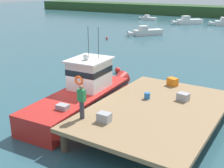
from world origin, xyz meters
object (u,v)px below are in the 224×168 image
object	(u,v)px
moored_boat_far_right	(146,32)
mooring_buoy_spare_mooring	(118,70)
main_fishing_boat	(84,94)
crate_stack_mid_dock	(183,97)
moored_boat_near_channel	(188,21)
mooring_buoy_inshore	(107,38)
mooring_buoy_channel_marker	(128,79)
crate_single_by_cleat	(104,117)
crate_stack_near_edge	(173,82)
deckhand_by_the_boat	(82,101)
bait_bucket	(147,96)
moored_boat_off_the_point	(148,18)

from	to	relation	value
moored_boat_far_right	mooring_buoy_spare_mooring	distance (m)	20.55
main_fishing_boat	crate_stack_mid_dock	distance (m)	5.68
main_fishing_boat	moored_boat_far_right	xyz separation A→B (m)	(-9.04, 27.09, -0.52)
mooring_buoy_spare_mooring	moored_boat_near_channel	bearing A→B (deg)	99.00
mooring_buoy_inshore	mooring_buoy_channel_marker	size ratio (longest dim) A/B	0.89
crate_single_by_cleat	mooring_buoy_channel_marker	size ratio (longest dim) A/B	1.68
crate_single_by_cleat	mooring_buoy_channel_marker	bearing A→B (deg)	112.58
crate_stack_near_edge	deckhand_by_the_boat	size ratio (longest dim) A/B	0.37
mooring_buoy_spare_mooring	mooring_buoy_channel_marker	xyz separation A→B (m)	(1.84, -1.53, -0.07)
bait_bucket	moored_boat_far_right	distance (m)	29.18
crate_stack_mid_dock	crate_single_by_cleat	world-z (taller)	crate_single_by_cleat
crate_stack_mid_dock	crate_single_by_cleat	distance (m)	4.92
mooring_buoy_channel_marker	crate_stack_mid_dock	bearing A→B (deg)	-37.46
moored_boat_near_channel	mooring_buoy_spare_mooring	world-z (taller)	moored_boat_near_channel
mooring_buoy_inshore	mooring_buoy_channel_marker	bearing A→B (deg)	-52.01
crate_stack_mid_dock	moored_boat_off_the_point	world-z (taller)	crate_stack_mid_dock
moored_boat_off_the_point	crate_stack_mid_dock	bearing A→B (deg)	-62.58
moored_boat_off_the_point	mooring_buoy_channel_marker	bearing A→B (deg)	-66.73
crate_stack_near_edge	mooring_buoy_inshore	distance (m)	23.72
deckhand_by_the_boat	moored_boat_off_the_point	size ratio (longest dim) A/B	0.37
moored_boat_far_right	mooring_buoy_spare_mooring	size ratio (longest dim) A/B	10.47
bait_bucket	mooring_buoy_spare_mooring	world-z (taller)	bait_bucket
bait_bucket	moored_boat_near_channel	xyz separation A→B (m)	(-11.66, 42.75, -0.82)
crate_stack_near_edge	moored_boat_far_right	bearing A→B (deg)	119.20
crate_stack_mid_dock	deckhand_by_the_boat	world-z (taller)	deckhand_by_the_boat
crate_stack_mid_dock	moored_boat_far_right	xyz separation A→B (m)	(-14.46, 25.44, -0.91)
crate_stack_near_edge	bait_bucket	xyz separation A→B (m)	(-0.36, -2.86, -0.07)
crate_stack_mid_dock	mooring_buoy_inshore	distance (m)	26.16
crate_stack_near_edge	crate_single_by_cleat	size ratio (longest dim) A/B	1.00
crate_single_by_cleat	moored_boat_far_right	size ratio (longest dim) A/B	0.12
crate_stack_near_edge	moored_boat_near_channel	size ratio (longest dim) A/B	0.11
crate_single_by_cleat	moored_boat_near_channel	xyz separation A→B (m)	(-11.24, 46.35, -0.86)
crate_single_by_cleat	moored_boat_off_the_point	xyz separation A→B (m)	(-20.87, 48.83, -1.03)
deckhand_by_the_boat	moored_boat_off_the_point	world-z (taller)	deckhand_by_the_boat
moored_boat_near_channel	mooring_buoy_inshore	bearing A→B (deg)	-100.30
crate_single_by_cleat	moored_boat_off_the_point	distance (m)	53.11
crate_stack_near_edge	mooring_buoy_channel_marker	distance (m)	5.28
crate_stack_mid_dock	mooring_buoy_spare_mooring	world-z (taller)	crate_stack_mid_dock
bait_bucket	mooring_buoy_inshore	xyz separation A→B (m)	(-15.76, 20.20, -1.21)
mooring_buoy_inshore	mooring_buoy_spare_mooring	bearing A→B (deg)	-53.78
crate_single_by_cleat	moored_boat_near_channel	size ratio (longest dim) A/B	0.11
mooring_buoy_spare_mooring	mooring_buoy_channel_marker	bearing A→B (deg)	-39.71
main_fishing_boat	deckhand_by_the_boat	size ratio (longest dim) A/B	6.07
moored_boat_near_channel	crate_single_by_cleat	bearing A→B (deg)	-76.37
moored_boat_off_the_point	mooring_buoy_inshore	xyz separation A→B (m)	(5.54, -25.02, -0.22)
moored_boat_off_the_point	moored_boat_near_channel	world-z (taller)	moored_boat_near_channel
crate_stack_mid_dock	mooring_buoy_spare_mooring	size ratio (longest dim) A/B	1.23
mooring_buoy_spare_mooring	deckhand_by_the_boat	bearing A→B (deg)	-67.25
mooring_buoy_spare_mooring	crate_stack_near_edge	bearing A→B (deg)	-32.17
mooring_buoy_spare_mooring	mooring_buoy_channel_marker	distance (m)	2.39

